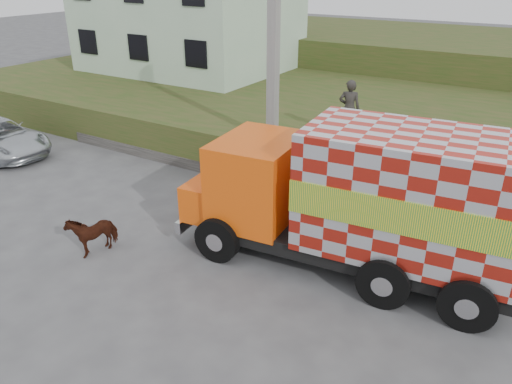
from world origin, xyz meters
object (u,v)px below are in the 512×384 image
Objects in this scene: utility_pole at (273,61)px; pedestrian at (349,109)px; cow at (93,232)px; cargo_truck at (364,199)px.

utility_pole reaches higher than pedestrian.
pedestrian is (3.63, 7.91, 1.93)m from cow.
pedestrian is at bearing 40.25° from utility_pole.
cargo_truck is at bearing -37.41° from utility_pole.
cargo_truck is 4.32× the size of pedestrian.
cow is at bearing 46.74° from pedestrian.
utility_pole is 7.38m from cow.
pedestrian is at bearing 110.71° from cargo_truck.
cargo_truck is at bearing 35.97° from cow.
cargo_truck is 5.66m from pedestrian.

